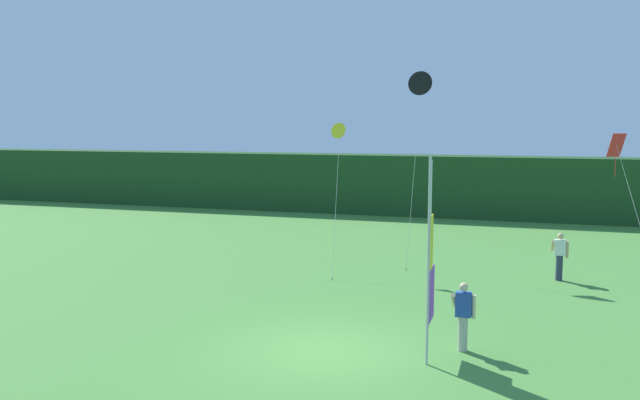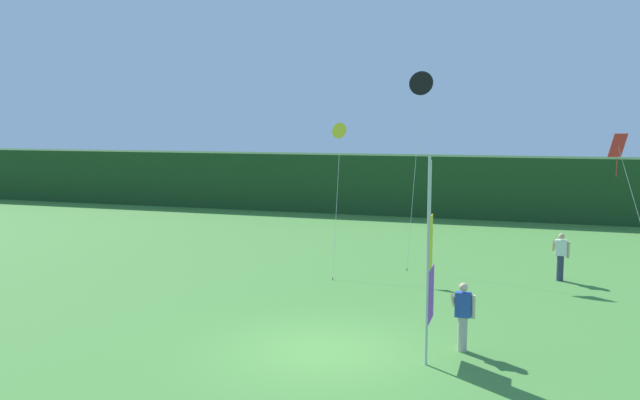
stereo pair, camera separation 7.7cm
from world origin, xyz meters
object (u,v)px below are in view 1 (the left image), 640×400
person_near_banner (463,315)px  kite_yellow_delta_3 (340,132)px  banner_flag (430,264)px  kite_red_diamond_0 (618,150)px  person_mid_field (560,255)px  kite_black_delta_2 (421,85)px

person_near_banner → kite_yellow_delta_3: size_ratio=0.31×
kite_yellow_delta_3 → person_near_banner: bearing=-57.8°
banner_flag → kite_red_diamond_0: size_ratio=0.93×
person_mid_field → kite_yellow_delta_3: kite_yellow_delta_3 is taller
person_mid_field → person_near_banner: bearing=-107.3°
kite_red_diamond_0 → person_mid_field: bearing=-120.2°
person_near_banner → kite_yellow_delta_3: 10.76m
kite_red_diamond_0 → kite_yellow_delta_3: size_ratio=0.93×
kite_yellow_delta_3 → kite_red_diamond_0: bearing=16.4°
banner_flag → kite_red_diamond_0: 13.35m
banner_flag → kite_red_diamond_0: bearing=67.0°
kite_red_diamond_0 → kite_yellow_delta_3: kite_yellow_delta_3 is taller
banner_flag → person_mid_field: (3.11, 8.66, -1.31)m
person_mid_field → kite_yellow_delta_3: bearing=175.5°
person_near_banner → kite_yellow_delta_3: bearing=122.2°
kite_red_diamond_0 → kite_black_delta_2: 7.58m
banner_flag → kite_yellow_delta_3: size_ratio=0.86×
person_mid_field → kite_red_diamond_0: 5.25m
kite_black_delta_2 → person_near_banner: bearing=-75.6°
person_near_banner → person_mid_field: 8.22m
person_mid_field → kite_black_delta_2: bearing=156.0°
kite_red_diamond_0 → kite_black_delta_2: kite_black_delta_2 is taller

